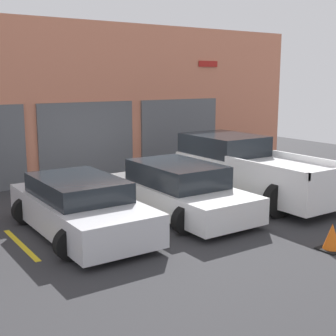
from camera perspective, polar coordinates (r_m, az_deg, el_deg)
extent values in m
plane|color=#2D2D30|center=(13.53, -3.60, -3.57)|extent=(28.00, 28.00, 0.00)
cube|color=#D17A5B|center=(16.06, -9.76, 8.01)|extent=(17.73, 0.60, 5.21)
cube|color=#595B60|center=(15.78, -9.75, 3.19)|extent=(3.37, 0.08, 2.60)
cube|color=#595B60|center=(17.65, 1.47, 4.15)|extent=(3.37, 0.08, 2.60)
cube|color=#B21E19|center=(18.33, 4.91, 12.53)|extent=(0.90, 0.03, 0.22)
cube|color=white|center=(13.41, 10.71, -0.92)|extent=(1.93, 5.18, 0.87)
cube|color=#1E2328|center=(14.32, 6.80, 2.89)|extent=(1.78, 2.33, 0.59)
cube|color=white|center=(11.86, 11.56, 0.08)|extent=(0.08, 2.85, 0.18)
cube|color=white|center=(13.23, 17.20, 0.93)|extent=(0.08, 2.85, 0.18)
cube|color=white|center=(11.68, 19.61, -0.50)|extent=(1.93, 0.08, 0.18)
cylinder|color=black|center=(14.09, 3.60, -1.19)|extent=(0.86, 0.22, 0.86)
cylinder|color=black|center=(15.17, 8.72, -0.42)|extent=(0.86, 0.22, 0.86)
cylinder|color=black|center=(11.78, 13.19, -3.88)|extent=(0.86, 0.22, 0.86)
cylinder|color=black|center=(13.06, 18.31, -2.70)|extent=(0.86, 0.22, 0.86)
cube|color=white|center=(11.78, 1.36, -3.49)|extent=(1.81, 4.42, 0.61)
cube|color=#1E2328|center=(11.74, 1.06, -0.66)|extent=(1.60, 2.43, 0.54)
cylinder|color=black|center=(12.53, -5.27, -3.24)|extent=(0.65, 0.22, 0.65)
cylinder|color=black|center=(13.34, 0.75, -2.32)|extent=(0.65, 0.22, 0.65)
cylinder|color=black|center=(10.29, 2.16, -6.35)|extent=(0.65, 0.22, 0.65)
cylinder|color=black|center=(11.27, 8.75, -4.94)|extent=(0.65, 0.22, 0.65)
cube|color=silver|center=(10.51, -10.64, -5.32)|extent=(1.81, 4.33, 0.67)
cube|color=#1E2328|center=(10.46, -10.99, -2.29)|extent=(1.59, 2.38, 0.43)
cylinder|color=black|center=(11.51, -16.94, -5.02)|extent=(0.63, 0.22, 0.63)
cylinder|color=black|center=(12.04, -9.70, -3.99)|extent=(0.63, 0.22, 0.63)
cylinder|color=black|center=(9.09, -11.83, -9.05)|extent=(0.63, 0.22, 0.63)
cylinder|color=black|center=(9.75, -3.10, -7.43)|extent=(0.63, 0.22, 0.63)
cube|color=gold|center=(10.23, -17.49, -8.88)|extent=(0.12, 2.20, 0.01)
cube|color=gold|center=(11.21, -4.26, -6.64)|extent=(0.12, 2.20, 0.01)
cube|color=gold|center=(12.69, 6.29, -4.58)|extent=(0.12, 2.20, 0.01)
cube|color=gold|center=(14.51, 14.38, -2.89)|extent=(0.12, 2.20, 0.01)
cube|color=black|center=(10.03, 19.26, -9.32)|extent=(0.47, 0.47, 0.03)
cone|color=orange|center=(9.94, 19.35, -7.92)|extent=(0.36, 0.36, 0.55)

